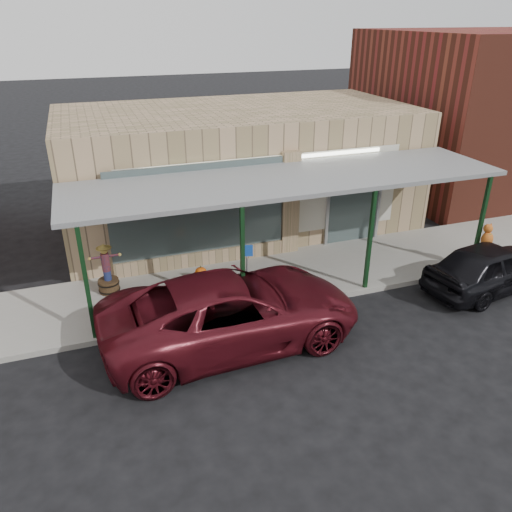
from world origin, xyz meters
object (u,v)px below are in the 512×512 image
object	(u,v)px
barrel_scarecrow	(108,276)
parked_sedan	(491,267)
car_maroon	(232,311)
handicap_sign	(247,264)
barrel_pumpkin	(201,281)

from	to	relation	value
barrel_scarecrow	parked_sedan	size ratio (longest dim) A/B	0.33
barrel_scarecrow	car_maroon	xyz separation A→B (m)	(2.59, -3.15, 0.21)
barrel_scarecrow	handicap_sign	distance (m)	3.86
barrel_scarecrow	handicap_sign	world-z (taller)	handicap_sign
barrel_pumpkin	parked_sedan	xyz separation A→B (m)	(7.73, -2.44, 0.31)
barrel_pumpkin	handicap_sign	world-z (taller)	handicap_sign
parked_sedan	car_maroon	bearing A→B (deg)	81.25
barrel_pumpkin	parked_sedan	distance (m)	8.12
handicap_sign	parked_sedan	world-z (taller)	handicap_sign
barrel_scarecrow	car_maroon	size ratio (longest dim) A/B	0.24
parked_sedan	car_maroon	distance (m)	7.59
handicap_sign	car_maroon	size ratio (longest dim) A/B	0.25
handicap_sign	car_maroon	distance (m)	1.87
barrel_pumpkin	car_maroon	xyz separation A→B (m)	(0.15, -2.47, 0.45)
parked_sedan	barrel_scarecrow	bearing A→B (deg)	64.01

